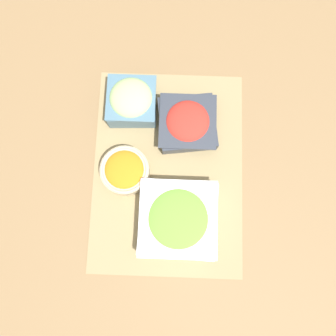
{
  "coord_description": "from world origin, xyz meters",
  "views": [
    {
      "loc": [
        0.15,
        0.01,
        0.85
      ],
      "look_at": [
        0.0,
        0.0,
        0.03
      ],
      "focal_mm": 35.0,
      "sensor_mm": 36.0,
      "label": 1
    }
  ],
  "objects_px": {
    "carrot_bowl": "(125,170)",
    "tomato_bowl": "(187,123)",
    "lettuce_bowl": "(178,219)",
    "cucumber_bowl": "(132,100)"
  },
  "relations": [
    {
      "from": "carrot_bowl",
      "to": "tomato_bowl",
      "type": "distance_m",
      "value": 0.21
    },
    {
      "from": "lettuce_bowl",
      "to": "tomato_bowl",
      "type": "distance_m",
      "value": 0.25
    },
    {
      "from": "cucumber_bowl",
      "to": "tomato_bowl",
      "type": "xyz_separation_m",
      "value": [
        0.05,
        0.15,
        -0.01
      ]
    },
    {
      "from": "cucumber_bowl",
      "to": "carrot_bowl",
      "type": "height_order",
      "value": "cucumber_bowl"
    },
    {
      "from": "carrot_bowl",
      "to": "lettuce_bowl",
      "type": "bearing_deg",
      "value": 49.73
    },
    {
      "from": "tomato_bowl",
      "to": "carrot_bowl",
      "type": "bearing_deg",
      "value": -49.71
    },
    {
      "from": "lettuce_bowl",
      "to": "tomato_bowl",
      "type": "xyz_separation_m",
      "value": [
        -0.25,
        0.02,
        -0.01
      ]
    },
    {
      "from": "cucumber_bowl",
      "to": "tomato_bowl",
      "type": "height_order",
      "value": "cucumber_bowl"
    },
    {
      "from": "cucumber_bowl",
      "to": "carrot_bowl",
      "type": "relative_size",
      "value": 1.03
    },
    {
      "from": "cucumber_bowl",
      "to": "tomato_bowl",
      "type": "distance_m",
      "value": 0.16
    }
  ]
}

